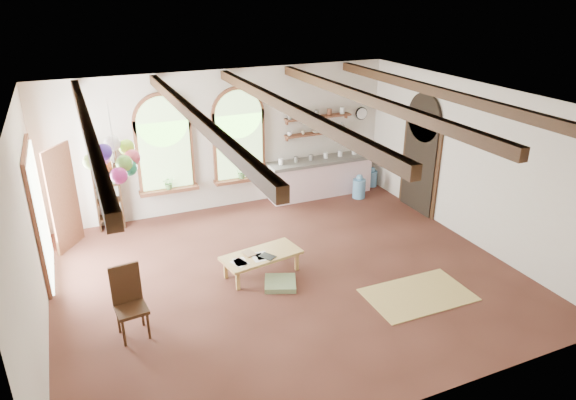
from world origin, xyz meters
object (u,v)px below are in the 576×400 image
side_chair (132,316)px  balloon_cluster (115,159)px  coffee_table (261,256)px  kitchen_counter (320,177)px

side_chair → balloon_cluster: 2.49m
coffee_table → side_chair: (-2.40, -0.88, -0.04)m
side_chair → coffee_table: bearing=20.2°
kitchen_counter → side_chair: size_ratio=2.39×
coffee_table → balloon_cluster: size_ratio=1.31×
kitchen_counter → side_chair: bearing=-142.8°
coffee_table → side_chair: 2.56m
kitchen_counter → balloon_cluster: 5.79m
kitchen_counter → coffee_table: size_ratio=1.77×
coffee_table → side_chair: size_ratio=1.36×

